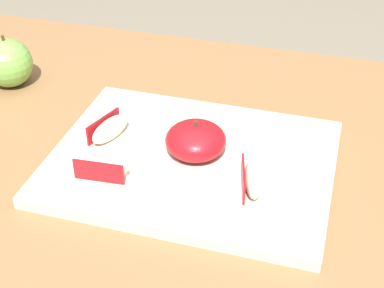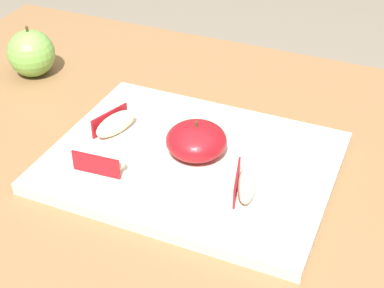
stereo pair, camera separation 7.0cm
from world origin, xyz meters
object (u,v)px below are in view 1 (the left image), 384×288
object	(u,v)px
apple_half_skin_up	(196,140)
apple_wedge_left	(110,129)
cutting_board	(192,162)
whole_apple_granny_green	(8,63)
apple_wedge_back	(252,179)
apple_wedge_front	(102,166)

from	to	relation	value
apple_half_skin_up	apple_wedge_left	xyz separation A→B (m)	(-0.12, 0.00, -0.01)
cutting_board	whole_apple_granny_green	bearing A→B (deg)	159.39
cutting_board	apple_wedge_back	world-z (taller)	apple_wedge_back
cutting_board	apple_wedge_front	bearing A→B (deg)	-144.31
apple_wedge_front	apple_wedge_back	xyz separation A→B (m)	(0.18, 0.03, 0.00)
apple_wedge_left	apple_wedge_back	bearing A→B (deg)	-13.94
apple_wedge_left	whole_apple_granny_green	xyz separation A→B (m)	(-0.22, 0.11, 0.01)
apple_half_skin_up	apple_wedge_back	bearing A→B (deg)	-29.87
apple_half_skin_up	whole_apple_granny_green	bearing A→B (deg)	160.71
cutting_board	apple_wedge_back	xyz separation A→B (m)	(0.08, -0.04, 0.02)
cutting_board	whole_apple_granny_green	xyz separation A→B (m)	(-0.33, 0.12, 0.03)
whole_apple_granny_green	apple_wedge_back	bearing A→B (deg)	-21.51
apple_wedge_back	apple_half_skin_up	bearing A→B (deg)	150.13
apple_wedge_front	apple_wedge_back	world-z (taller)	same
cutting_board	whole_apple_granny_green	size ratio (longest dim) A/B	4.20
cutting_board	apple_half_skin_up	xyz separation A→B (m)	(0.00, 0.01, 0.03)
apple_wedge_front	apple_wedge_left	distance (m)	0.08
apple_wedge_back	apple_wedge_left	xyz separation A→B (m)	(-0.20, 0.05, 0.00)
apple_wedge_front	whole_apple_granny_green	size ratio (longest dim) A/B	0.80
cutting_board	apple_wedge_left	size ratio (longest dim) A/B	5.11
apple_wedge_front	apple_wedge_left	size ratio (longest dim) A/B	0.97
cutting_board	apple_half_skin_up	size ratio (longest dim) A/B	4.56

